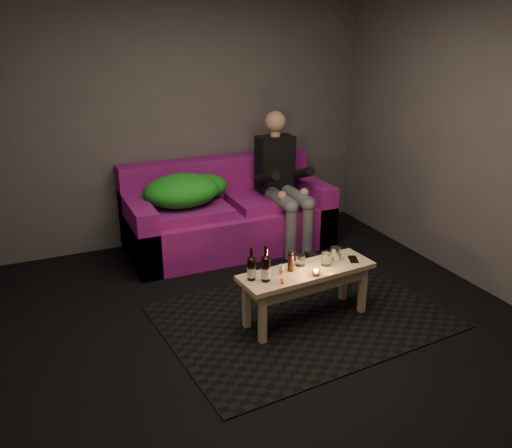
{
  "coord_description": "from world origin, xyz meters",
  "views": [
    {
      "loc": [
        -1.65,
        -3.21,
        2.28
      ],
      "look_at": [
        0.28,
        1.09,
        0.49
      ],
      "focal_mm": 38.0,
      "sensor_mm": 36.0,
      "label": 1
    }
  ],
  "objects_px": {
    "sofa": "(227,217)",
    "beer_bottle_a": "(251,268)",
    "person": "(282,179)",
    "beer_bottle_b": "(266,268)",
    "coffee_table": "(307,279)",
    "steel_cup": "(335,254)"
  },
  "relations": [
    {
      "from": "sofa",
      "to": "beer_bottle_a",
      "type": "distance_m",
      "value": 1.76
    },
    {
      "from": "person",
      "to": "steel_cup",
      "type": "xyz_separation_m",
      "value": [
        -0.25,
        -1.48,
        -0.22
      ]
    },
    {
      "from": "person",
      "to": "steel_cup",
      "type": "bearing_deg",
      "value": -99.72
    },
    {
      "from": "person",
      "to": "beer_bottle_b",
      "type": "height_order",
      "value": "person"
    },
    {
      "from": "beer_bottle_a",
      "to": "sofa",
      "type": "bearing_deg",
      "value": 75.01
    },
    {
      "from": "coffee_table",
      "to": "beer_bottle_b",
      "type": "distance_m",
      "value": 0.43
    },
    {
      "from": "beer_bottle_a",
      "to": "person",
      "type": "bearing_deg",
      "value": 56.32
    },
    {
      "from": "steel_cup",
      "to": "beer_bottle_b",
      "type": "bearing_deg",
      "value": -171.23
    },
    {
      "from": "person",
      "to": "beer_bottle_b",
      "type": "xyz_separation_m",
      "value": [
        -0.92,
        -1.58,
        -0.17
      ]
    },
    {
      "from": "person",
      "to": "beer_bottle_b",
      "type": "bearing_deg",
      "value": -120.3
    },
    {
      "from": "sofa",
      "to": "beer_bottle_a",
      "type": "xyz_separation_m",
      "value": [
        -0.45,
        -1.69,
        0.22
      ]
    },
    {
      "from": "beer_bottle_b",
      "to": "beer_bottle_a",
      "type": "bearing_deg",
      "value": 144.18
    },
    {
      "from": "sofa",
      "to": "coffee_table",
      "type": "height_order",
      "value": "sofa"
    },
    {
      "from": "coffee_table",
      "to": "beer_bottle_b",
      "type": "height_order",
      "value": "beer_bottle_b"
    },
    {
      "from": "sofa",
      "to": "beer_bottle_b",
      "type": "xyz_separation_m",
      "value": [
        -0.36,
        -1.75,
        0.23
      ]
    },
    {
      "from": "coffee_table",
      "to": "beer_bottle_b",
      "type": "bearing_deg",
      "value": -172.69
    },
    {
      "from": "sofa",
      "to": "steel_cup",
      "type": "height_order",
      "value": "sofa"
    },
    {
      "from": "coffee_table",
      "to": "beer_bottle_a",
      "type": "distance_m",
      "value": 0.5
    },
    {
      "from": "coffee_table",
      "to": "steel_cup",
      "type": "height_order",
      "value": "steel_cup"
    },
    {
      "from": "sofa",
      "to": "beer_bottle_a",
      "type": "height_order",
      "value": "sofa"
    },
    {
      "from": "steel_cup",
      "to": "beer_bottle_a",
      "type": "bearing_deg",
      "value": -176.96
    },
    {
      "from": "person",
      "to": "coffee_table",
      "type": "xyz_separation_m",
      "value": [
        -0.54,
        -1.53,
        -0.35
      ]
    }
  ]
}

